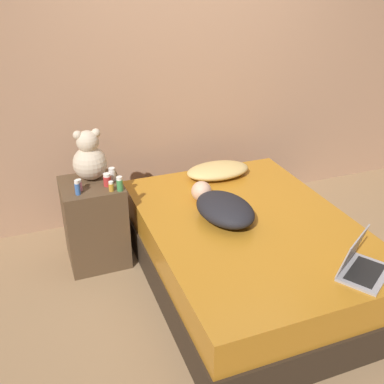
{
  "coord_description": "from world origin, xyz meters",
  "views": [
    {
      "loc": [
        -1.34,
        -2.36,
        2.1
      ],
      "look_at": [
        -0.34,
        0.24,
        0.67
      ],
      "focal_mm": 42.0,
      "sensor_mm": 36.0,
      "label": 1
    }
  ],
  "objects_px": {
    "bottle_amber": "(111,186)",
    "bottle_red": "(107,180)",
    "teddy_bear": "(89,158)",
    "bottle_white": "(112,174)",
    "pillow": "(218,170)",
    "person_lying": "(223,207)",
    "bottle_blue": "(77,188)",
    "bottle_pink": "(79,185)",
    "bottle_green": "(120,184)",
    "laptop": "(360,265)"
  },
  "relations": [
    {
      "from": "teddy_bear",
      "to": "bottle_green",
      "type": "relative_size",
      "value": 3.59
    },
    {
      "from": "pillow",
      "to": "bottle_green",
      "type": "distance_m",
      "value": 0.95
    },
    {
      "from": "person_lying",
      "to": "bottle_white",
      "type": "distance_m",
      "value": 0.85
    },
    {
      "from": "bottle_white",
      "to": "bottle_blue",
      "type": "height_order",
      "value": "bottle_blue"
    },
    {
      "from": "bottle_blue",
      "to": "bottle_pink",
      "type": "relative_size",
      "value": 1.27
    },
    {
      "from": "pillow",
      "to": "person_lying",
      "type": "height_order",
      "value": "person_lying"
    },
    {
      "from": "person_lying",
      "to": "bottle_amber",
      "type": "relative_size",
      "value": 9.12
    },
    {
      "from": "bottle_green",
      "to": "bottle_red",
      "type": "height_order",
      "value": "bottle_green"
    },
    {
      "from": "laptop",
      "to": "bottle_white",
      "type": "height_order",
      "value": "bottle_white"
    },
    {
      "from": "bottle_amber",
      "to": "laptop",
      "type": "bearing_deg",
      "value": -45.4
    },
    {
      "from": "teddy_bear",
      "to": "bottle_white",
      "type": "bearing_deg",
      "value": -30.25
    },
    {
      "from": "teddy_bear",
      "to": "bottle_green",
      "type": "height_order",
      "value": "teddy_bear"
    },
    {
      "from": "pillow",
      "to": "bottle_white",
      "type": "xyz_separation_m",
      "value": [
        -0.91,
        -0.11,
        0.16
      ]
    },
    {
      "from": "bottle_amber",
      "to": "bottle_red",
      "type": "xyz_separation_m",
      "value": [
        -0.01,
        0.09,
        0.01
      ]
    },
    {
      "from": "teddy_bear",
      "to": "bottle_blue",
      "type": "xyz_separation_m",
      "value": [
        -0.13,
        -0.23,
        -0.11
      ]
    },
    {
      "from": "teddy_bear",
      "to": "bottle_green",
      "type": "bearing_deg",
      "value": -59.91
    },
    {
      "from": "pillow",
      "to": "laptop",
      "type": "relative_size",
      "value": 1.35
    },
    {
      "from": "bottle_green",
      "to": "teddy_bear",
      "type": "bearing_deg",
      "value": 120.09
    },
    {
      "from": "laptop",
      "to": "bottle_amber",
      "type": "bearing_deg",
      "value": 102.46
    },
    {
      "from": "bottle_amber",
      "to": "bottle_red",
      "type": "distance_m",
      "value": 0.09
    },
    {
      "from": "bottle_blue",
      "to": "bottle_pink",
      "type": "xyz_separation_m",
      "value": [
        0.02,
        0.06,
        -0.01
      ]
    },
    {
      "from": "bottle_blue",
      "to": "bottle_white",
      "type": "bearing_deg",
      "value": 27.79
    },
    {
      "from": "bottle_white",
      "to": "bottle_pink",
      "type": "relative_size",
      "value": 1.14
    },
    {
      "from": "teddy_bear",
      "to": "laptop",
      "type": "bearing_deg",
      "value": -48.64
    },
    {
      "from": "pillow",
      "to": "teddy_bear",
      "type": "bearing_deg",
      "value": -178.3
    },
    {
      "from": "laptop",
      "to": "bottle_blue",
      "type": "height_order",
      "value": "bottle_blue"
    },
    {
      "from": "person_lying",
      "to": "laptop",
      "type": "bearing_deg",
      "value": -69.62
    },
    {
      "from": "person_lying",
      "to": "bottle_amber",
      "type": "height_order",
      "value": "bottle_amber"
    },
    {
      "from": "teddy_bear",
      "to": "bottle_red",
      "type": "bearing_deg",
      "value": -61.61
    },
    {
      "from": "teddy_bear",
      "to": "bottle_green",
      "type": "distance_m",
      "value": 0.33
    },
    {
      "from": "teddy_bear",
      "to": "bottle_amber",
      "type": "relative_size",
      "value": 5.18
    },
    {
      "from": "bottle_red",
      "to": "pillow",
      "type": "bearing_deg",
      "value": 11.43
    },
    {
      "from": "bottle_blue",
      "to": "bottle_red",
      "type": "bearing_deg",
      "value": 15.93
    },
    {
      "from": "bottle_red",
      "to": "bottle_pink",
      "type": "bearing_deg",
      "value": -178.78
    },
    {
      "from": "laptop",
      "to": "bottle_blue",
      "type": "bearing_deg",
      "value": 106.77
    },
    {
      "from": "person_lying",
      "to": "bottle_blue",
      "type": "xyz_separation_m",
      "value": [
        -0.94,
        0.37,
        0.15
      ]
    },
    {
      "from": "laptop",
      "to": "bottle_white",
      "type": "relative_size",
      "value": 4.13
    },
    {
      "from": "laptop",
      "to": "bottle_white",
      "type": "xyz_separation_m",
      "value": [
        -1.15,
        1.38,
        0.17
      ]
    },
    {
      "from": "person_lying",
      "to": "bottle_amber",
      "type": "distance_m",
      "value": 0.8
    },
    {
      "from": "person_lying",
      "to": "bottle_pink",
      "type": "relative_size",
      "value": 7.92
    },
    {
      "from": "pillow",
      "to": "bottle_green",
      "type": "relative_size",
      "value": 5.07
    },
    {
      "from": "pillow",
      "to": "bottle_amber",
      "type": "height_order",
      "value": "bottle_amber"
    },
    {
      "from": "teddy_bear",
      "to": "bottle_red",
      "type": "height_order",
      "value": "teddy_bear"
    },
    {
      "from": "pillow",
      "to": "person_lying",
      "type": "xyz_separation_m",
      "value": [
        -0.24,
        -0.63,
        0.02
      ]
    },
    {
      "from": "pillow",
      "to": "teddy_bear",
      "type": "height_order",
      "value": "teddy_bear"
    },
    {
      "from": "teddy_bear",
      "to": "bottle_blue",
      "type": "relative_size",
      "value": 3.54
    },
    {
      "from": "bottle_white",
      "to": "teddy_bear",
      "type": "bearing_deg",
      "value": 149.75
    },
    {
      "from": "laptop",
      "to": "bottle_green",
      "type": "height_order",
      "value": "bottle_green"
    },
    {
      "from": "laptop",
      "to": "bottle_green",
      "type": "xyz_separation_m",
      "value": [
        -1.13,
        1.19,
        0.17
      ]
    },
    {
      "from": "bottle_pink",
      "to": "person_lying",
      "type": "bearing_deg",
      "value": -24.95
    }
  ]
}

